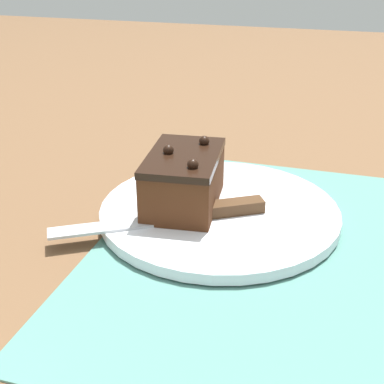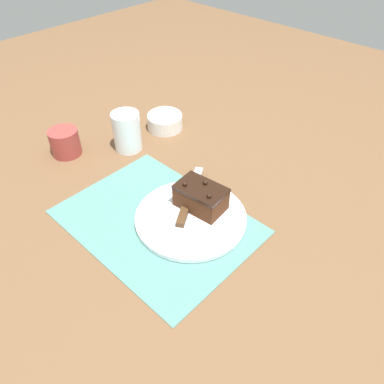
# 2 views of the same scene
# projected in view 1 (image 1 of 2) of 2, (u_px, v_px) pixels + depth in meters

# --- Properties ---
(ground_plane) EXTENTS (3.00, 3.00, 0.00)m
(ground_plane) POSITION_uv_depth(u_px,v_px,m) (262.00, 253.00, 0.55)
(ground_plane) COLOR brown
(placemat_woven) EXTENTS (0.46, 0.34, 0.00)m
(placemat_woven) POSITION_uv_depth(u_px,v_px,m) (262.00, 251.00, 0.55)
(placemat_woven) COLOR slate
(placemat_woven) RESTS_ON ground_plane
(cake_plate) EXTENTS (0.27, 0.27, 0.01)m
(cake_plate) POSITION_uv_depth(u_px,v_px,m) (219.00, 212.00, 0.61)
(cake_plate) COLOR white
(cake_plate) RESTS_ON placemat_woven
(chocolate_cake) EXTENTS (0.13, 0.09, 0.07)m
(chocolate_cake) POSITION_uv_depth(u_px,v_px,m) (184.00, 179.00, 0.60)
(chocolate_cake) COLOR #472614
(chocolate_cake) RESTS_ON cake_plate
(serving_knife) EXTENTS (0.14, 0.21, 0.01)m
(serving_knife) POSITION_uv_depth(u_px,v_px,m) (196.00, 213.00, 0.58)
(serving_knife) COLOR #472D19
(serving_knife) RESTS_ON cake_plate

